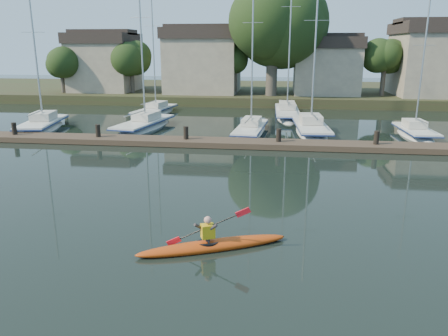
# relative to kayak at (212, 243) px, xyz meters

# --- Properties ---
(ground) EXTENTS (160.00, 160.00, 0.00)m
(ground) POSITION_rel_kayak_xyz_m (-1.02, 0.87, -0.19)
(ground) COLOR black
(ground) RESTS_ON ground
(kayak) EXTENTS (4.78, 2.58, 1.58)m
(kayak) POSITION_rel_kayak_xyz_m (0.00, 0.00, 0.00)
(kayak) COLOR #AF450D
(kayak) RESTS_ON ground
(dock) EXTENTS (34.00, 2.00, 1.80)m
(dock) POSITION_rel_kayak_xyz_m (-1.02, 14.87, 0.01)
(dock) COLOR #483829
(dock) RESTS_ON ground
(sailboat_0) EXTENTS (3.65, 8.24, 12.64)m
(sailboat_0) POSITION_rel_kayak_xyz_m (-16.28, 18.92, -0.40)
(sailboat_0) COLOR silver
(sailboat_0) RESTS_ON ground
(sailboat_1) EXTENTS (3.58, 8.98, 14.29)m
(sailboat_1) POSITION_rel_kayak_xyz_m (-8.50, 20.10, -0.39)
(sailboat_1) COLOR silver
(sailboat_1) RESTS_ON ground
(sailboat_2) EXTENTS (2.53, 8.24, 13.44)m
(sailboat_2) POSITION_rel_kayak_xyz_m (-0.10, 19.28, -0.36)
(sailboat_2) COLOR silver
(sailboat_2) RESTS_ON ground
(sailboat_3) EXTENTS (2.79, 8.72, 13.86)m
(sailboat_3) POSITION_rel_kayak_xyz_m (4.35, 20.01, -0.40)
(sailboat_3) COLOR silver
(sailboat_3) RESTS_ON ground
(sailboat_4) EXTENTS (2.22, 6.55, 11.01)m
(sailboat_4) POSITION_rel_kayak_xyz_m (11.70, 19.78, -0.37)
(sailboat_4) COLOR silver
(sailboat_4) RESTS_ON ground
(sailboat_5) EXTENTS (3.20, 8.53, 13.78)m
(sailboat_5) POSITION_rel_kayak_xyz_m (-9.79, 27.69, -0.36)
(sailboat_5) COLOR silver
(sailboat_5) RESTS_ON ground
(sailboat_6) EXTENTS (2.43, 10.34, 16.35)m
(sailboat_6) POSITION_rel_kayak_xyz_m (2.66, 27.91, -0.38)
(sailboat_6) COLOR silver
(sailboat_6) RESTS_ON ground
(shore) EXTENTS (90.00, 25.25, 12.75)m
(shore) POSITION_rel_kayak_xyz_m (0.59, 41.16, 3.04)
(shore) COLOR #2B371B
(shore) RESTS_ON ground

